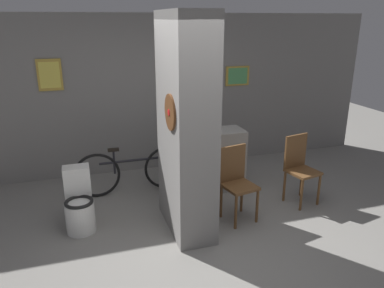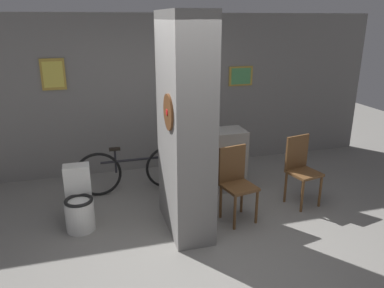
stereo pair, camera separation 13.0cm
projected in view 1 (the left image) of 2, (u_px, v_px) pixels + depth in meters
name	position (u px, v px, depth m)	size (l,w,h in m)	color
ground_plane	(205.00, 247.00, 4.31)	(14.00, 14.00, 0.00)	gray
wall_back	(154.00, 94.00, 6.28)	(8.00, 0.09, 2.60)	gray
pillar_center	(186.00, 128.00, 4.36)	(0.49, 1.06, 2.60)	gray
counter_shelf	(206.00, 161.00, 5.64)	(1.15, 0.44, 0.93)	gray
toilet	(79.00, 205.00, 4.62)	(0.36, 0.52, 0.77)	silver
chair_near_pillar	(236.00, 180.00, 4.81)	(0.46, 0.46, 0.97)	brown
chair_by_doorway	(300.00, 166.00, 5.26)	(0.46, 0.46, 0.97)	brown
bicycle	(133.00, 170.00, 5.59)	(1.71, 0.42, 0.73)	black
bottle_tall	(206.00, 125.00, 5.49)	(0.08, 0.08, 0.26)	#267233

